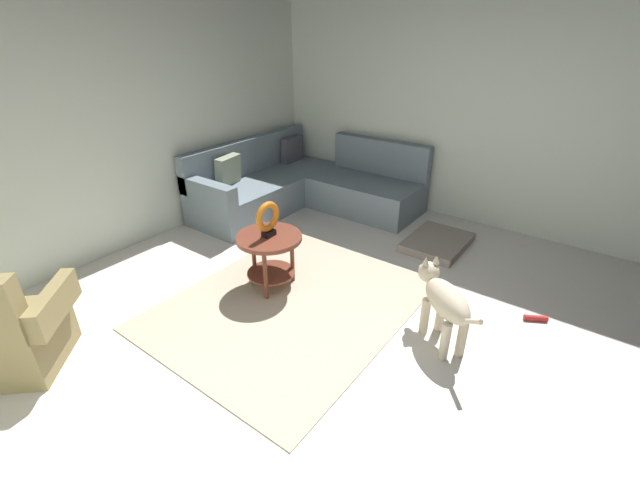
{
  "coord_description": "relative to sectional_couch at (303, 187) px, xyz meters",
  "views": [
    {
      "loc": [
        -2.2,
        -1.35,
        2.24
      ],
      "look_at": [
        0.45,
        0.6,
        0.55
      ],
      "focal_mm": 23.63,
      "sensor_mm": 36.0,
      "label": 1
    }
  ],
  "objects": [
    {
      "name": "dog_toy_rope",
      "position": [
        -0.79,
        -3.15,
        -0.26
      ],
      "size": [
        0.14,
        0.19,
        0.05
      ],
      "primitive_type": "cylinder",
      "rotation": [
        0.0,
        1.57,
        2.08
      ],
      "color": "red",
      "rests_on": "ground_plane"
    },
    {
      "name": "dog_bed_mat",
      "position": [
        -0.01,
        -1.94,
        -0.24
      ],
      "size": [
        0.8,
        0.6,
        0.09
      ],
      "primitive_type": "cube",
      "color": "gray",
      "rests_on": "ground_plane"
    },
    {
      "name": "armchair",
      "position": [
        -3.62,
        -0.24,
        0.03
      ],
      "size": [
        0.98,
        0.99,
        0.88
      ],
      "rotation": [
        0.0,
        0.0,
        -0.82
      ],
      "color": "olive",
      "rests_on": "ground_plane"
    },
    {
      "name": "ground_plane",
      "position": [
        -1.99,
        -2.02,
        -0.34
      ],
      "size": [
        6.0,
        6.0,
        0.1
      ],
      "primitive_type": "cube",
      "color": "silver"
    },
    {
      "name": "side_table",
      "position": [
        -1.72,
        -0.99,
        0.13
      ],
      "size": [
        0.6,
        0.6,
        0.54
      ],
      "color": "brown",
      "rests_on": "ground_plane"
    },
    {
      "name": "wall_back",
      "position": [
        -1.99,
        0.92,
        1.06
      ],
      "size": [
        6.0,
        0.12,
        2.7
      ],
      "primitive_type": "cube",
      "color": "silver",
      "rests_on": "ground_plane"
    },
    {
      "name": "sectional_couch",
      "position": [
        0.0,
        0.0,
        0.0
      ],
      "size": [
        2.2,
        2.25,
        0.88
      ],
      "color": "slate",
      "rests_on": "ground_plane"
    },
    {
      "name": "dog",
      "position": [
        -1.51,
        -2.57,
        0.09
      ],
      "size": [
        0.57,
        0.7,
        0.63
      ],
      "rotation": [
        0.0,
        0.0,
        5.61
      ],
      "color": "beige",
      "rests_on": "ground_plane"
    },
    {
      "name": "torus_sculpture",
      "position": [
        -1.72,
        -0.99,
        0.42
      ],
      "size": [
        0.28,
        0.08,
        0.33
      ],
      "color": "black",
      "rests_on": "side_table"
    },
    {
      "name": "wall_right",
      "position": [
        0.95,
        -2.02,
        1.06
      ],
      "size": [
        0.12,
        6.0,
        2.7
      ],
      "primitive_type": "cube",
      "color": "silver",
      "rests_on": "ground_plane"
    },
    {
      "name": "area_rug",
      "position": [
        -1.84,
        -1.32,
        -0.28
      ],
      "size": [
        2.3,
        1.9,
        0.01
      ],
      "primitive_type": "cube",
      "color": "#BCAD93",
      "rests_on": "ground_plane"
    }
  ]
}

